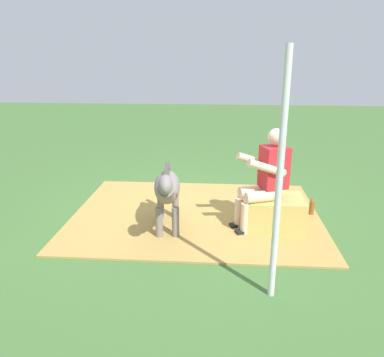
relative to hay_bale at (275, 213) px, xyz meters
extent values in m
plane|color=#426B33|center=(1.15, -0.47, -0.21)|extent=(24.00, 24.00, 0.00)
cube|color=#AD8C47|center=(1.03, -0.32, -0.19)|extent=(3.37, 2.59, 0.02)
cube|color=tan|center=(0.00, 0.00, 0.00)|extent=(0.71, 0.56, 0.41)
cylinder|color=beige|center=(0.20, 0.16, 0.28)|extent=(0.42, 0.27, 0.14)
cylinder|color=beige|center=(0.39, 0.23, 0.00)|extent=(0.11, 0.11, 0.41)
cube|color=black|center=(0.39, 0.23, -0.18)|extent=(0.24, 0.17, 0.06)
cylinder|color=beige|center=(0.27, -0.02, 0.28)|extent=(0.42, 0.27, 0.14)
cylinder|color=beige|center=(0.46, 0.05, 0.00)|extent=(0.11, 0.11, 0.41)
cube|color=black|center=(0.46, 0.05, -0.18)|extent=(0.24, 0.17, 0.06)
cube|color=red|center=(0.05, 0.00, 0.61)|extent=(0.38, 0.37, 0.52)
cylinder|color=beige|center=(0.16, 0.21, 0.66)|extent=(0.50, 0.26, 0.26)
cylinder|color=beige|center=(0.27, -0.09, 0.66)|extent=(0.50, 0.26, 0.26)
sphere|color=beige|center=(0.05, 0.00, 0.99)|extent=(0.20, 0.20, 0.20)
ellipsoid|color=slate|center=(1.36, 0.11, 0.36)|extent=(0.42, 0.87, 0.34)
cylinder|color=slate|center=(1.23, 0.38, -0.01)|extent=(0.09, 0.09, 0.40)
cylinder|color=slate|center=(1.43, 0.40, -0.01)|extent=(0.09, 0.09, 0.40)
cylinder|color=slate|center=(1.30, -0.17, -0.01)|extent=(0.09, 0.09, 0.40)
cylinder|color=slate|center=(1.50, -0.15, -0.01)|extent=(0.09, 0.09, 0.40)
cylinder|color=slate|center=(1.31, 0.61, 0.46)|extent=(0.22, 0.38, 0.33)
ellipsoid|color=slate|center=(1.28, 0.79, 0.62)|extent=(0.20, 0.34, 0.20)
cube|color=#433D3A|center=(1.36, 0.11, 0.55)|extent=(0.13, 0.60, 0.08)
cylinder|color=#433D3A|center=(1.42, -0.35, 0.31)|extent=(0.07, 0.07, 0.30)
cylinder|color=brown|center=(-0.56, -0.42, -0.10)|extent=(0.07, 0.07, 0.21)
cone|color=brown|center=(-0.56, -0.42, 0.03)|extent=(0.06, 0.06, 0.06)
cylinder|color=silver|center=(0.21, 1.47, 0.90)|extent=(0.06, 0.06, 2.22)
camera|label=1|loc=(0.72, 4.55, 1.93)|focal=35.58mm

